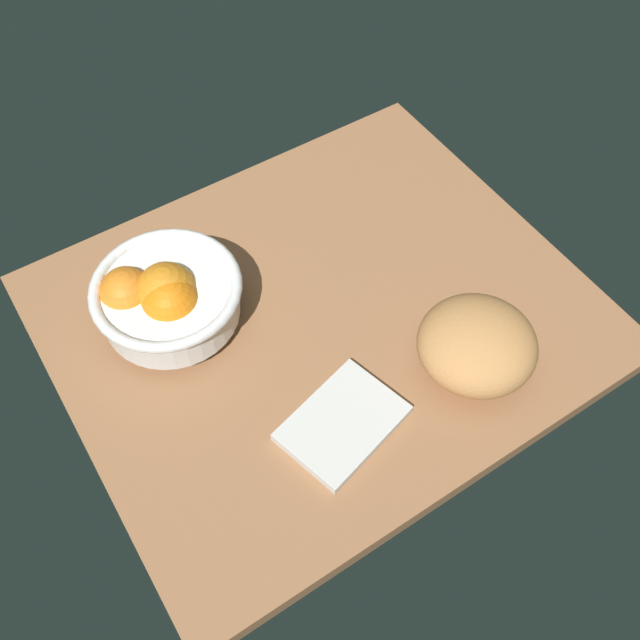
% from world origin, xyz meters
% --- Properties ---
extents(ground_plane, '(0.73, 0.62, 0.03)m').
position_xyz_m(ground_plane, '(0.00, 0.00, -0.01)').
color(ground_plane, '#986540').
extents(fruit_bowl, '(0.21, 0.21, 0.11)m').
position_xyz_m(fruit_bowl, '(-0.19, 0.10, 0.06)').
color(fruit_bowl, white).
rests_on(fruit_bowl, ground).
extents(bread_loaf, '(0.22, 0.22, 0.09)m').
position_xyz_m(bread_loaf, '(0.13, -0.18, 0.04)').
color(bread_loaf, '#C5854B').
rests_on(bread_loaf, ground).
extents(napkin_folded, '(0.18, 0.14, 0.01)m').
position_xyz_m(napkin_folded, '(-0.08, -0.17, 0.01)').
color(napkin_folded, silver).
rests_on(napkin_folded, ground).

